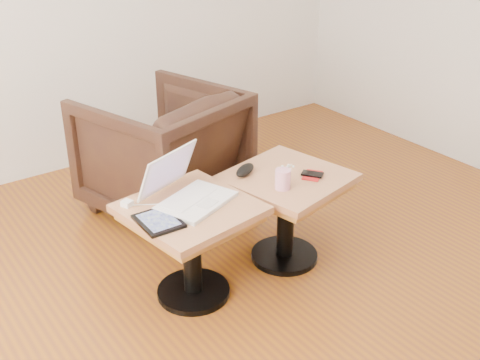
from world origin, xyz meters
TOP-DOWN VIEW (x-y plane):
  - room_shell at (0.00, 0.00)m, footprint 4.52×4.52m
  - side_table_left at (-0.17, 0.47)m, footprint 0.62×0.62m
  - side_table_right at (0.41, 0.45)m, footprint 0.65×0.65m
  - laptop at (-0.15, 0.53)m, footprint 0.44×0.43m
  - tablet at (-0.36, 0.42)m, footprint 0.18×0.22m
  - charging_adapter at (-0.40, 0.64)m, footprint 0.06×0.06m
  - glasses_case at (0.24, 0.59)m, footprint 0.17×0.13m
  - striped_cup at (0.29, 0.36)m, footprint 0.08×0.08m
  - earbuds_tangle at (0.46, 0.52)m, footprint 0.08×0.05m
  - phone_on_sleeve at (0.50, 0.37)m, footprint 0.15×0.14m
  - armchair at (0.17, 1.33)m, footprint 1.00×1.02m

SIDE VIEW (x-z plane):
  - side_table_left at x=-0.17m, z-range 0.13..0.63m
  - side_table_right at x=0.41m, z-range 0.13..0.63m
  - armchair at x=0.17m, z-range 0.00..0.76m
  - phone_on_sleeve at x=0.50m, z-range 0.50..0.51m
  - earbuds_tangle at x=0.46m, z-range 0.50..0.52m
  - tablet at x=-0.36m, z-range 0.50..0.52m
  - charging_adapter at x=-0.40m, z-range 0.50..0.53m
  - glasses_case at x=0.24m, z-range 0.50..0.55m
  - laptop at x=-0.15m, z-range 0.43..0.67m
  - striped_cup at x=0.29m, z-range 0.50..0.60m
  - room_shell at x=0.00m, z-range 0.00..2.71m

